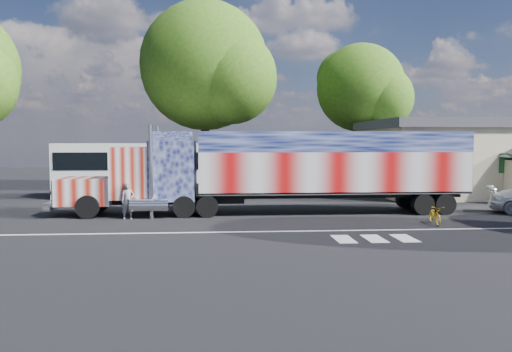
{
  "coord_description": "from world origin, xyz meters",
  "views": [
    {
      "loc": [
        -1.95,
        -23.39,
        3.75
      ],
      "look_at": [
        0.0,
        3.0,
        1.9
      ],
      "focal_mm": 35.0,
      "sensor_mm": 36.0,
      "label": 1
    }
  ],
  "objects": [
    {
      "name": "lane_markings",
      "position": [
        1.71,
        -3.77,
        0.01
      ],
      "size": [
        30.0,
        2.67,
        0.01
      ],
      "color": "silver",
      "rests_on": "ground"
    },
    {
      "name": "tree_ne_a",
      "position": [
        10.13,
        18.29,
        8.19
      ],
      "size": [
        7.79,
        7.42,
        11.96
      ],
      "color": "black",
      "rests_on": "ground"
    },
    {
      "name": "semi_truck",
      "position": [
        1.32,
        2.28,
        2.34
      ],
      "size": [
        21.31,
        3.37,
        4.54
      ],
      "color": "black",
      "rests_on": "ground"
    },
    {
      "name": "coach_bus",
      "position": [
        -6.55,
        10.5,
        1.87
      ],
      "size": [
        12.38,
        2.88,
        3.6
      ],
      "color": "white",
      "rests_on": "ground"
    },
    {
      "name": "ground",
      "position": [
        0.0,
        0.0,
        0.0
      ],
      "size": [
        100.0,
        100.0,
        0.0
      ],
      "primitive_type": "plane",
      "color": "black"
    },
    {
      "name": "tree_n_mid",
      "position": [
        -2.9,
        17.13,
        9.71
      ],
      "size": [
        10.8,
        10.29,
        14.91
      ],
      "color": "black",
      "rests_on": "ground"
    },
    {
      "name": "bicycle",
      "position": [
        7.79,
        -1.68,
        0.42
      ],
      "size": [
        0.76,
        1.67,
        0.84
      ],
      "primitive_type": "imported",
      "rotation": [
        0.0,
        0.0,
        -0.13
      ],
      "color": "gold",
      "rests_on": "ground"
    },
    {
      "name": "woman",
      "position": [
        -6.37,
        0.89,
        0.88
      ],
      "size": [
        0.74,
        0.6,
        1.76
      ],
      "primitive_type": "imported",
      "rotation": [
        0.0,
        0.0,
        0.31
      ],
      "color": "slate",
      "rests_on": "ground"
    }
  ]
}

